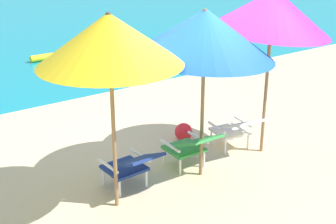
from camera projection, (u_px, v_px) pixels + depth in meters
ground_plane at (72, 94)px, 10.28m from camera, size 40.00×40.00×0.00m
swim_buoy at (59, 55)px, 13.05m from camera, size 1.60×0.18×0.18m
lounge_chair_left at (131, 165)px, 6.39m from camera, size 0.58×0.90×0.68m
lounge_chair_center at (191, 145)px, 6.95m from camera, size 0.56×0.88×0.68m
lounge_chair_right at (236, 128)px, 7.55m from camera, size 0.65×0.94×0.68m
beach_umbrella_left at (109, 39)px, 5.39m from camera, size 2.35×2.35×2.51m
beach_umbrella_center at (205, 33)px, 6.21m from camera, size 2.46×2.44×2.47m
beach_umbrella_right at (272, 11)px, 6.88m from camera, size 2.58×2.57×2.65m
beach_ball at (184, 132)px, 8.03m from camera, size 0.30×0.30×0.30m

